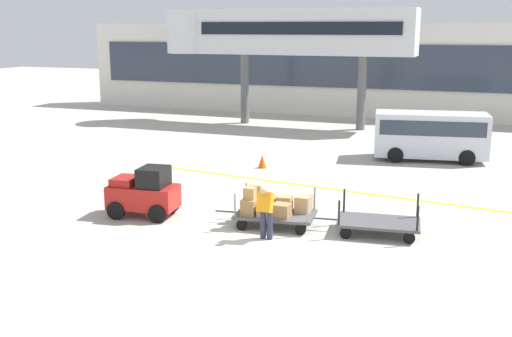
% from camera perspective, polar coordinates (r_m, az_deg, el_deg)
% --- Properties ---
extents(ground_plane, '(120.00, 120.00, 0.00)m').
position_cam_1_polar(ground_plane, '(17.40, 0.17, -6.57)').
color(ground_plane, '#B2ADA0').
extents(apron_lead_line, '(14.69, 2.33, 0.01)m').
position_cam_1_polar(apron_lead_line, '(23.13, 5.63, -1.70)').
color(apron_lead_line, yellow).
rests_on(apron_lead_line, ground_plane).
extents(terminal_building, '(44.19, 2.51, 6.01)m').
position_cam_1_polar(terminal_building, '(41.84, 12.92, 8.69)').
color(terminal_building, silver).
rests_on(terminal_building, ground_plane).
extents(jet_bridge, '(15.10, 3.00, 6.79)m').
position_cam_1_polar(jet_bridge, '(37.41, 1.74, 12.26)').
color(jet_bridge, silver).
rests_on(jet_bridge, ground_plane).
extents(baggage_tug, '(2.21, 1.44, 1.58)m').
position_cam_1_polar(baggage_tug, '(19.66, -10.16, -2.19)').
color(baggage_tug, red).
rests_on(baggage_tug, ground_plane).
extents(baggage_cart_lead, '(3.06, 1.65, 1.22)m').
position_cam_1_polar(baggage_cart_lead, '(18.49, 1.50, -3.59)').
color(baggage_cart_lead, '#4C4C4F').
rests_on(baggage_cart_lead, ground_plane).
extents(baggage_cart_middle, '(3.06, 1.65, 1.10)m').
position_cam_1_polar(baggage_cart_middle, '(18.12, 11.09, -4.86)').
color(baggage_cart_middle, '#4C4C4F').
rests_on(baggage_cart_middle, ground_plane).
extents(baggage_handler, '(0.42, 0.45, 1.56)m').
position_cam_1_polar(baggage_handler, '(17.21, 0.88, -3.77)').
color(baggage_handler, '#2D334C').
rests_on(baggage_handler, ground_plane).
extents(shuttle_van, '(5.04, 2.64, 2.10)m').
position_cam_1_polar(shuttle_van, '(28.57, 15.65, 3.19)').
color(shuttle_van, silver).
rests_on(shuttle_van, ground_plane).
extents(safety_cone_near, '(0.36, 0.36, 0.55)m').
position_cam_1_polar(safety_cone_near, '(26.13, 0.58, 0.65)').
color(safety_cone_near, '#EA590F').
rests_on(safety_cone_near, ground_plane).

